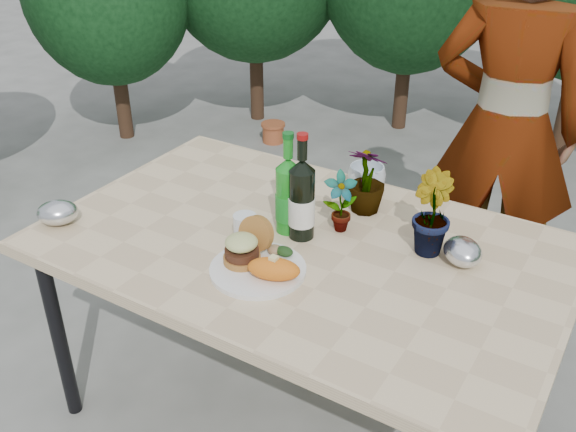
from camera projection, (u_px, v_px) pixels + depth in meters
The scene contains 17 objects.
ground at pixel (299, 413), 2.37m from camera, with size 80.00×80.00×0.00m, color #61615C.
patio_table at pixel (301, 257), 2.02m from camera, with size 1.60×1.00×0.75m.
dinner_plate at pixel (258, 269), 1.85m from camera, with size 0.28×0.28×0.01m, color white.
burger_stack at pixel (245, 246), 1.86m from camera, with size 0.11×0.16×0.11m.
sweet_potato at pixel (274, 269), 1.78m from camera, with size 0.15×0.08×0.06m, color orange.
grilled_veg at pixel (280, 250), 1.90m from camera, with size 0.08×0.05×0.03m.
wine_bottle at pixel (302, 200), 1.96m from camera, with size 0.08×0.08×0.35m.
sparkling_water at pixel (288, 196), 1.99m from camera, with size 0.08×0.08×0.33m.
plastic_cup at pixel (245, 229), 1.97m from camera, with size 0.07×0.07×0.10m, color silver.
seedling_left at pixel (341, 202), 2.00m from camera, with size 0.11×0.07×0.20m, color #265C1F.
seedling_mid at pixel (430, 213), 1.89m from camera, with size 0.14×0.11×0.26m, color #26551D.
seedling_right at pixel (367, 180), 2.11m from camera, with size 0.13×0.13×0.23m, color #28531C.
blue_bowl at pixel (366, 179), 2.25m from camera, with size 0.13×0.13×0.10m, color silver.
foil_packet_left at pixel (58, 212), 2.07m from camera, with size 0.13×0.11×0.08m, color silver.
foil_packet_right at pixel (463, 251), 1.87m from camera, with size 0.13×0.11×0.08m, color silver.
person at pixel (506, 129), 2.55m from camera, with size 0.61×0.40×1.68m, color #9A5E4D.
terracotta_pot at pixel (273, 132), 4.52m from camera, with size 0.17×0.17×0.14m.
Camera 1 is at (0.85, -1.46, 1.81)m, focal length 40.00 mm.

